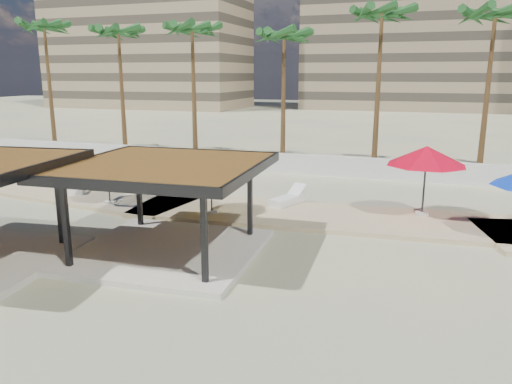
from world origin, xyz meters
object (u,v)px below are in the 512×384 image
at_px(lounger_a, 80,186).
at_px(umbrella_c, 427,156).
at_px(lounger_b, 288,199).
at_px(pavilion_central, 166,200).

bearing_deg(lounger_a, umbrella_c, -111.13).
xyz_separation_m(umbrella_c, lounger_b, (-5.74, -0.01, -2.28)).
relative_size(umbrella_c, lounger_b, 1.97).
bearing_deg(umbrella_c, pavilion_central, -138.54).
bearing_deg(pavilion_central, lounger_a, 140.31).
xyz_separation_m(umbrella_c, lounger_a, (-16.30, -0.86, -2.26)).
bearing_deg(umbrella_c, lounger_a, -176.99).
distance_m(pavilion_central, lounger_b, 7.51).
relative_size(lounger_a, lounger_b, 1.09).
bearing_deg(umbrella_c, lounger_b, -179.90).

